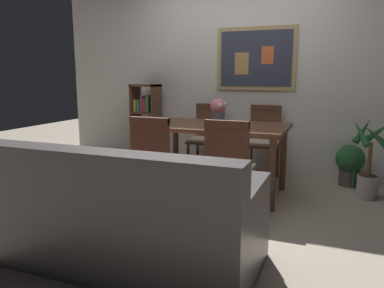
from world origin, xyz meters
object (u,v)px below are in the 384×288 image
(bookshelf, at_px, (146,130))
(potted_palm, at_px, (370,162))
(potted_ivy, at_px, (350,163))
(dining_chair_near_right, at_px, (229,162))
(dining_chair_far_left, at_px, (207,133))
(dining_chair_far_right, at_px, (264,136))
(leather_couch, at_px, (123,220))
(dining_table, at_px, (217,134))
(dining_chair_near_left, at_px, (155,156))
(flower_vase, at_px, (218,110))

(bookshelf, relative_size, potted_palm, 1.38)
(potted_ivy, bearing_deg, dining_chair_near_right, -123.06)
(dining_chair_far_left, height_order, potted_palm, dining_chair_far_left)
(dining_chair_near_right, bearing_deg, dining_chair_far_left, 115.88)
(dining_chair_far_right, bearing_deg, leather_couch, -100.35)
(dining_table, xyz_separation_m, dining_chair_near_right, (0.35, -0.75, -0.12))
(dining_chair_far_right, bearing_deg, potted_ivy, 1.76)
(dining_chair_near_left, bearing_deg, potted_ivy, 42.66)
(dining_chair_far_left, distance_m, leather_couch, 2.51)
(potted_ivy, bearing_deg, bookshelf, -178.49)
(dining_chair_far_right, distance_m, potted_ivy, 1.05)
(dining_chair_near_left, relative_size, dining_chair_far_right, 1.00)
(dining_chair_far_right, distance_m, potted_palm, 1.26)
(dining_chair_far_left, height_order, bookshelf, bookshelf)
(dining_table, bearing_deg, dining_chair_far_right, 65.53)
(bookshelf, bearing_deg, potted_palm, -7.26)
(dining_table, bearing_deg, dining_chair_near_right, -64.97)
(dining_chair_near_right, height_order, dining_chair_far_right, same)
(flower_vase, bearing_deg, dining_chair_far_left, 117.74)
(bookshelf, bearing_deg, leather_couch, -64.97)
(bookshelf, height_order, potted_palm, bookshelf)
(dining_table, height_order, flower_vase, flower_vase)
(leather_couch, distance_m, potted_ivy, 2.96)
(dining_table, height_order, bookshelf, bookshelf)
(dining_chair_far_left, distance_m, dining_chair_near_left, 1.51)
(dining_chair_near_right, height_order, potted_ivy, dining_chair_near_right)
(dining_chair_near_right, distance_m, leather_couch, 1.12)
(leather_couch, bearing_deg, dining_chair_near_left, 104.40)
(bookshelf, relative_size, flower_vase, 4.21)
(leather_couch, bearing_deg, dining_chair_far_left, 95.99)
(leather_couch, bearing_deg, dining_chair_far_right, 79.65)
(dining_chair_far_left, relative_size, flower_vase, 3.32)
(dining_chair_far_left, xyz_separation_m, potted_palm, (1.91, -0.35, -0.15))
(potted_palm, bearing_deg, dining_table, -166.06)
(dining_table, bearing_deg, potted_ivy, 30.71)
(dining_chair_near_right, distance_m, dining_chair_near_left, 0.71)
(potted_palm, height_order, flower_vase, flower_vase)
(dining_chair_far_left, distance_m, bookshelf, 0.90)
(dining_chair_far_right, bearing_deg, dining_chair_far_left, -176.07)
(flower_vase, bearing_deg, bookshelf, 151.46)
(dining_chair_near_right, xyz_separation_m, bookshelf, (-1.62, 1.49, -0.01))
(potted_ivy, bearing_deg, leather_couch, -119.88)
(leather_couch, height_order, flower_vase, flower_vase)
(dining_chair_far_left, height_order, dining_chair_near_right, same)
(dining_table, height_order, potted_ivy, dining_table)
(dining_table, xyz_separation_m, potted_palm, (1.54, 0.38, -0.27))
(dining_chair_far_left, bearing_deg, potted_palm, -10.30)
(dining_chair_near_left, distance_m, bookshelf, 1.77)
(dining_table, xyz_separation_m, dining_chair_far_left, (-0.37, 0.73, -0.12))
(dining_chair_near_right, bearing_deg, flower_vase, 114.28)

